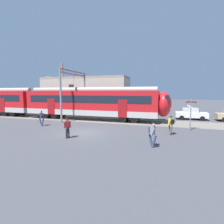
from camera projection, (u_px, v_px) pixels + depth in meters
name	position (u px, v px, depth m)	size (l,w,h in m)	color
ground_plane	(83.00, 133.00, 15.88)	(160.00, 160.00, 0.00)	#424247
track_bed	(25.00, 116.00, 26.94)	(80.00, 4.40, 0.01)	slate
commuter_train	(37.00, 102.00, 25.94)	(38.05, 3.07, 4.73)	#B7B2AD
pedestrian_navy	(42.00, 117.00, 18.99)	(0.71, 0.52, 1.67)	navy
pedestrian_red	(67.00, 126.00, 13.91)	(0.51, 0.70, 1.67)	#28282D
pedestrian_grey	(152.00, 133.00, 11.64)	(0.61, 0.61, 1.67)	navy
pedestrian_yellow	(171.00, 123.00, 15.03)	(0.52, 0.67, 1.67)	#6B6051
parked_car_white	(191.00, 114.00, 23.50)	(4.03, 1.81, 1.54)	silver
catenary_gantry	(74.00, 87.00, 23.84)	(0.24, 6.64, 6.53)	gray
crossing_signal	(191.00, 110.00, 16.63)	(0.96, 0.21, 3.00)	gray
background_building	(85.00, 95.00, 32.68)	(16.09, 5.00, 9.20)	#B2A899
street_tree_left	(49.00, 84.00, 34.94)	(3.01, 3.01, 6.86)	brown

